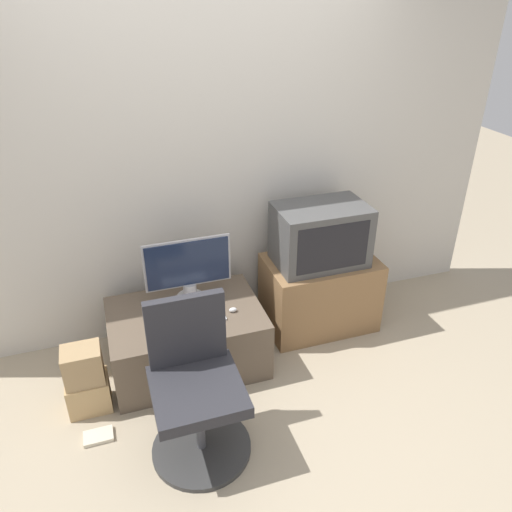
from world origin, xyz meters
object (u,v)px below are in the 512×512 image
(main_monitor, at_px, (188,269))
(cardboard_box_lower, at_px, (89,393))
(book, at_px, (98,436))
(mouse, at_px, (232,310))
(office_chair, at_px, (196,392))
(crt_tv, at_px, (320,235))
(keyboard, at_px, (200,319))

(main_monitor, relative_size, cardboard_box_lower, 2.30)
(book, bearing_deg, mouse, 22.41)
(main_monitor, distance_m, office_chair, 0.90)
(main_monitor, distance_m, crt_tv, 0.94)
(main_monitor, relative_size, keyboard, 1.81)
(crt_tv, distance_m, office_chair, 1.41)
(main_monitor, bearing_deg, mouse, -47.09)
(office_chair, bearing_deg, keyboard, 74.68)
(crt_tv, bearing_deg, keyboard, -165.38)
(keyboard, bearing_deg, office_chair, -105.32)
(keyboard, height_order, office_chair, office_chair)
(office_chair, relative_size, cardboard_box_lower, 3.59)
(book, bearing_deg, crt_tv, 20.30)
(crt_tv, bearing_deg, book, -159.70)
(office_chair, bearing_deg, main_monitor, 79.93)
(keyboard, distance_m, book, 0.90)
(main_monitor, distance_m, keyboard, 0.35)
(office_chair, distance_m, cardboard_box_lower, 0.80)
(main_monitor, xyz_separation_m, keyboard, (0.01, -0.26, -0.23))
(main_monitor, bearing_deg, keyboard, -88.13)
(main_monitor, distance_m, mouse, 0.40)
(mouse, relative_size, crt_tv, 0.08)
(main_monitor, relative_size, crt_tv, 0.92)
(office_chair, bearing_deg, cardboard_box_lower, 140.29)
(mouse, bearing_deg, crt_tv, 17.46)
(crt_tv, bearing_deg, cardboard_box_lower, -168.42)
(keyboard, xyz_separation_m, book, (-0.71, -0.36, -0.42))
(mouse, bearing_deg, main_monitor, 132.91)
(main_monitor, height_order, office_chair, office_chair)
(main_monitor, bearing_deg, cardboard_box_lower, -153.45)
(main_monitor, height_order, keyboard, main_monitor)
(cardboard_box_lower, height_order, book, cardboard_box_lower)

